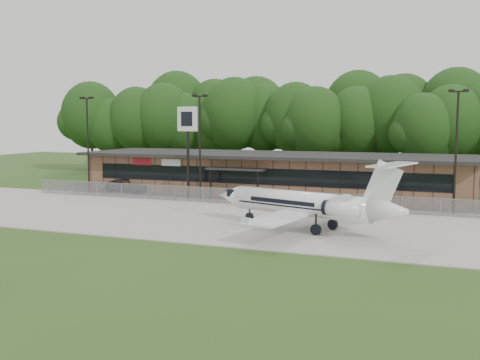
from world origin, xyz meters
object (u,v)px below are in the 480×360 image
at_px(suv, 130,185).
at_px(pole_sign, 188,129).
at_px(terminal, 272,173).
at_px(business_jet, 307,205).

distance_m(suv, pole_sign, 10.72).
distance_m(terminal, pole_sign, 10.75).
relative_size(terminal, pole_sign, 4.51).
bearing_deg(pole_sign, business_jet, -23.73).
bearing_deg(terminal, business_jet, -65.52).
xyz_separation_m(terminal, business_jet, (8.31, -18.25, -0.33)).
bearing_deg(business_jet, suv, 166.69).
bearing_deg(suv, terminal, -69.38).
xyz_separation_m(terminal, pole_sign, (-6.44, -7.14, 4.78)).
relative_size(business_jet, suv, 2.83).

